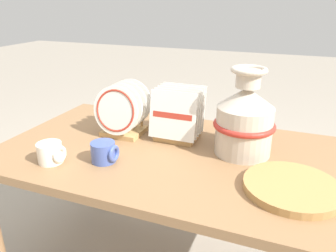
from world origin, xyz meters
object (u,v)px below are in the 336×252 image
object	(u,v)px
wicker_charger_stack	(292,187)
mug_cream_glaze	(51,153)
dish_rack_square_plates	(178,118)
ceramic_vase	(245,119)
dish_rack_round_plates	(122,114)
mug_cobalt_glaze	(104,152)

from	to	relation	value
wicker_charger_stack	mug_cream_glaze	distance (m)	0.89
mug_cream_glaze	wicker_charger_stack	bearing A→B (deg)	8.20
dish_rack_square_plates	mug_cream_glaze	distance (m)	0.55
dish_rack_square_plates	mug_cream_glaze	size ratio (longest dim) A/B	2.25
ceramic_vase	dish_rack_round_plates	distance (m)	0.55
dish_rack_round_plates	wicker_charger_stack	distance (m)	0.79
dish_rack_round_plates	wicker_charger_stack	bearing A→B (deg)	-16.48
ceramic_vase	dish_rack_round_plates	world-z (taller)	ceramic_vase
dish_rack_round_plates	wicker_charger_stack	world-z (taller)	dish_rack_round_plates
wicker_charger_stack	mug_cream_glaze	xyz separation A→B (m)	(-0.88, -0.13, 0.03)
dish_rack_round_plates	mug_cobalt_glaze	xyz separation A→B (m)	(0.07, -0.27, -0.06)
dish_rack_round_plates	dish_rack_square_plates	bearing A→B (deg)	12.25
mug_cobalt_glaze	dish_rack_square_plates	bearing A→B (deg)	60.18
dish_rack_round_plates	mug_cobalt_glaze	bearing A→B (deg)	-76.25
ceramic_vase	mug_cream_glaze	distance (m)	0.77
wicker_charger_stack	mug_cobalt_glaze	distance (m)	0.69
ceramic_vase	wicker_charger_stack	bearing A→B (deg)	-48.33
ceramic_vase	dish_rack_square_plates	distance (m)	0.31
dish_rack_round_plates	dish_rack_square_plates	size ratio (longest dim) A/B	1.05
dish_rack_round_plates	dish_rack_square_plates	xyz separation A→B (m)	(0.25, 0.05, -0.01)
ceramic_vase	mug_cobalt_glaze	size ratio (longest dim) A/B	3.44
wicker_charger_stack	mug_cream_glaze	size ratio (longest dim) A/B	3.10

